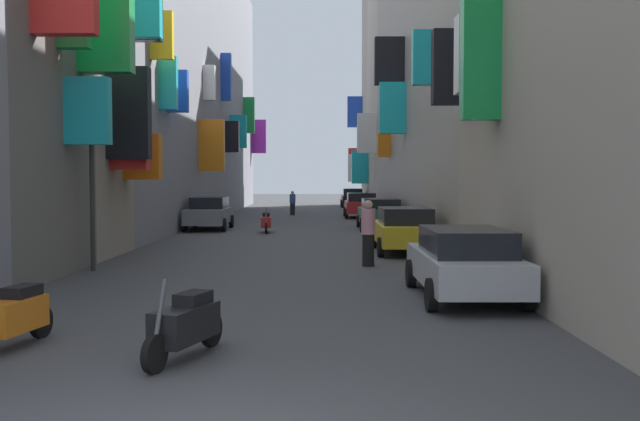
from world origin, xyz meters
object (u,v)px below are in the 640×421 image
at_px(parked_car_silver, 462,261).
at_px(scooter_red, 264,222).
at_px(parked_car_grey, 207,213).
at_px(pedestrian_crossing, 366,233).
at_px(parked_car_green, 378,213).
at_px(scooter_blue, 358,206).
at_px(parked_car_black, 350,198).
at_px(traffic_light_near_corner, 89,154).
at_px(scooter_orange, 13,315).
at_px(scooter_black, 184,324).
at_px(pedestrian_near_left, 291,203).
at_px(parked_car_red, 359,205).
at_px(parked_car_yellow, 402,229).

relative_size(parked_car_silver, scooter_red, 2.22).
xyz_separation_m(parked_car_grey, scooter_red, (2.77, -1.82, -0.32)).
distance_m(parked_car_grey, pedestrian_crossing, 15.06).
xyz_separation_m(parked_car_green, scooter_blue, (0.00, 15.99, -0.30)).
relative_size(parked_car_black, traffic_light_near_corner, 0.92).
bearing_deg(scooter_orange, scooter_black, -13.44).
bearing_deg(parked_car_grey, scooter_red, -33.34).
xyz_separation_m(scooter_red, pedestrian_near_left, (0.59, 14.55, 0.30)).
height_order(parked_car_red, parked_car_black, parked_car_black).
relative_size(parked_car_green, pedestrian_near_left, 2.82).
bearing_deg(scooter_red, parked_car_red, 67.47).
bearing_deg(scooter_black, parked_car_black, 84.80).
xyz_separation_m(parked_car_silver, pedestrian_crossing, (-1.53, 5.12, 0.15)).
distance_m(scooter_red, pedestrian_near_left, 14.56).
bearing_deg(traffic_light_near_corner, pedestrian_near_left, 81.57).
height_order(parked_car_green, pedestrian_near_left, pedestrian_near_left).
bearing_deg(pedestrian_crossing, scooter_blue, 87.14).
distance_m(parked_car_silver, scooter_red, 17.70).
bearing_deg(parked_car_silver, parked_car_yellow, 90.93).
distance_m(scooter_red, pedestrian_crossing, 12.36).
height_order(parked_car_grey, scooter_orange, parked_car_grey).
relative_size(scooter_black, pedestrian_crossing, 1.05).
xyz_separation_m(parked_car_red, parked_car_yellow, (0.24, -19.89, -0.02)).
relative_size(parked_car_silver, scooter_blue, 2.46).
relative_size(parked_car_green, parked_car_silver, 1.01).
bearing_deg(scooter_black, parked_car_yellow, 71.42).
distance_m(pedestrian_near_left, traffic_light_near_corner, 27.69).
relative_size(parked_car_green, scooter_black, 2.34).
bearing_deg(scooter_black, traffic_light_near_corner, 114.70).
height_order(scooter_red, traffic_light_near_corner, traffic_light_near_corner).
height_order(parked_car_red, pedestrian_crossing, pedestrian_crossing).
distance_m(parked_car_red, parked_car_black, 15.20).
height_order(parked_car_grey, pedestrian_crossing, pedestrian_crossing).
xyz_separation_m(parked_car_red, pedestrian_crossing, (-1.16, -23.40, 0.11)).
distance_m(parked_car_yellow, scooter_blue, 26.08).
xyz_separation_m(parked_car_grey, parked_car_silver, (7.96, -18.74, -0.04)).
distance_m(parked_car_grey, scooter_orange, 22.80).
bearing_deg(parked_car_grey, parked_car_red, 52.20).
xyz_separation_m(scooter_red, scooter_orange, (-1.91, -20.95, -0.00)).
bearing_deg(pedestrian_near_left, traffic_light_near_corner, -98.43).
height_order(scooter_red, pedestrian_crossing, pedestrian_crossing).
height_order(scooter_red, scooter_black, same).
bearing_deg(parked_car_grey, pedestrian_crossing, -64.76).
distance_m(scooter_red, scooter_blue, 18.51).
bearing_deg(parked_car_red, scooter_blue, 87.04).
distance_m(parked_car_red, parked_car_yellow, 19.90).
distance_m(parked_car_green, scooter_red, 5.44).
bearing_deg(parked_car_silver, parked_car_grey, 113.01).
height_order(parked_car_silver, scooter_blue, parked_car_silver).
height_order(parked_car_yellow, scooter_black, parked_car_yellow).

